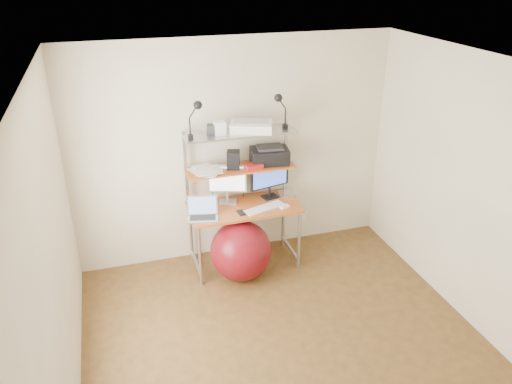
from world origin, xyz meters
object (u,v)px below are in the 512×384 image
Objects in this scene: monitor_silver at (227,181)px; printer at (270,155)px; monitor_black at (270,177)px; exercise_ball at (241,251)px; laptop at (203,213)px.

printer is (0.49, -0.00, 0.25)m from monitor_silver.
exercise_ball is at bearing -152.42° from monitor_black.
printer reaches higher than monitor_black.
monitor_black is at bearing 29.64° from laptop.
monitor_black reaches higher than exercise_ball.
monitor_black is at bearing 40.32° from exercise_ball.
monitor_black is 0.88m from exercise_ball.
exercise_ball is (0.04, -0.40, -0.66)m from monitor_silver.
monitor_silver is at bearing 95.66° from exercise_ball.
laptop is at bearing -175.78° from monitor_black.
laptop is 0.98m from printer.
monitor_black is 0.72× the size of exercise_ball.
laptop reaches higher than exercise_ball.
printer is at bearing 41.23° from exercise_ball.
printer is (0.00, 0.01, 0.26)m from monitor_black.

